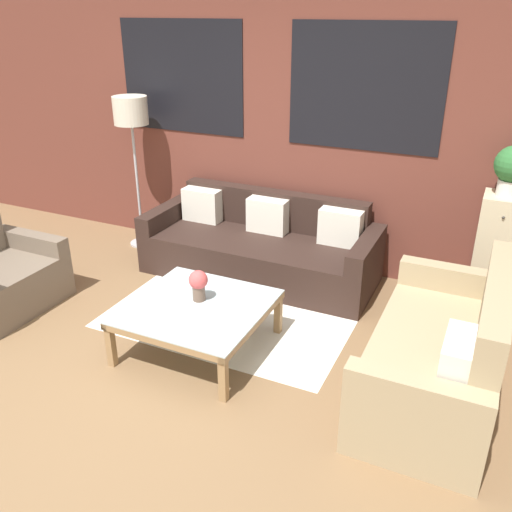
{
  "coord_description": "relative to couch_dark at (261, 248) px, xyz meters",
  "views": [
    {
      "loc": [
        2.18,
        -2.5,
        2.45
      ],
      "look_at": [
        0.44,
        1.23,
        0.55
      ],
      "focal_mm": 38.0,
      "sensor_mm": 36.0,
      "label": 1
    }
  ],
  "objects": [
    {
      "name": "rug",
      "position": [
        0.1,
        -0.78,
        -0.28
      ],
      "size": [
        2.06,
        1.53,
        0.0
      ],
      "color": "silver",
      "rests_on": "ground_plane"
    },
    {
      "name": "drawer_cabinet",
      "position": [
        2.1,
        0.23,
        0.24
      ],
      "size": [
        0.35,
        0.36,
        1.05
      ],
      "color": "#C6B793",
      "rests_on": "ground_plane"
    },
    {
      "name": "settee_vintage",
      "position": [
        1.88,
        -1.19,
        0.03
      ],
      "size": [
        0.8,
        1.68,
        0.92
      ],
      "color": "tan",
      "rests_on": "ground_plane"
    },
    {
      "name": "floor_lamp",
      "position": [
        -1.53,
        0.12,
        1.12
      ],
      "size": [
        0.35,
        0.35,
        1.63
      ],
      "color": "#B2B2B7",
      "rests_on": "ground_plane"
    },
    {
      "name": "ground_plane",
      "position": [
        -0.15,
        -1.95,
        -0.28
      ],
      "size": [
        16.0,
        16.0,
        0.0
      ],
      "primitive_type": "plane",
      "color": "brown"
    },
    {
      "name": "couch_dark",
      "position": [
        0.0,
        0.0,
        0.0
      ],
      "size": [
        2.28,
        0.88,
        0.78
      ],
      "color": "black",
      "rests_on": "ground_plane"
    },
    {
      "name": "coffee_table",
      "position": [
        0.1,
        -1.4,
        0.05
      ],
      "size": [
        1.02,
        1.02,
        0.38
      ],
      "color": "silver",
      "rests_on": "ground_plane"
    },
    {
      "name": "wall_back_brick",
      "position": [
        -0.15,
        0.49,
        1.13
      ],
      "size": [
        8.4,
        0.09,
        2.8
      ],
      "color": "brown",
      "rests_on": "ground_plane"
    },
    {
      "name": "flower_vase",
      "position": [
        0.07,
        -1.32,
        0.24
      ],
      "size": [
        0.15,
        0.15,
        0.25
      ],
      "color": "brown",
      "rests_on": "coffee_table"
    }
  ]
}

